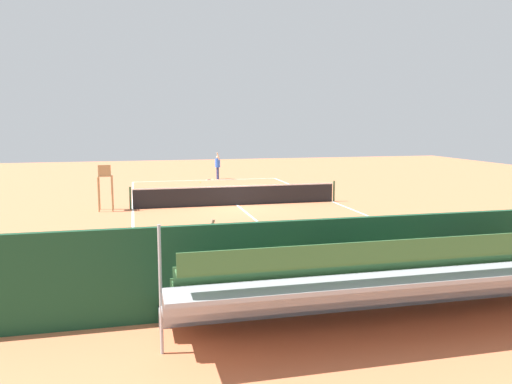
# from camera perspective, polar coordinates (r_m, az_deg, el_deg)

# --- Properties ---
(ground_plane) EXTENTS (60.00, 60.00, 0.00)m
(ground_plane) POSITION_cam_1_polar(r_m,az_deg,el_deg) (25.04, -2.15, -1.48)
(ground_plane) COLOR #CC7047
(court_line_markings) EXTENTS (10.10, 22.20, 0.01)m
(court_line_markings) POSITION_cam_1_polar(r_m,az_deg,el_deg) (25.08, -2.17, -1.46)
(court_line_markings) COLOR white
(court_line_markings) RESTS_ON ground
(tennis_net) EXTENTS (10.30, 0.10, 1.07)m
(tennis_net) POSITION_cam_1_polar(r_m,az_deg,el_deg) (24.97, -2.16, -0.35)
(tennis_net) COLOR black
(tennis_net) RESTS_ON ground
(backdrop_wall) EXTENTS (18.00, 0.16, 2.00)m
(backdrop_wall) POSITION_cam_1_polar(r_m,az_deg,el_deg) (11.74, 11.63, -7.58)
(backdrop_wall) COLOR #194228
(backdrop_wall) RESTS_ON ground
(bleacher_stand) EXTENTS (9.06, 2.40, 2.35)m
(bleacher_stand) POSITION_cam_1_polar(r_m,az_deg,el_deg) (10.76, 15.38, -9.82)
(bleacher_stand) COLOR #9EA0A5
(bleacher_stand) RESTS_ON ground
(umpire_chair) EXTENTS (0.67, 0.67, 2.14)m
(umpire_chair) POSITION_cam_1_polar(r_m,az_deg,el_deg) (24.30, -16.59, 1.03)
(umpire_chair) COLOR #A88456
(umpire_chair) RESTS_ON ground
(courtside_bench) EXTENTS (1.80, 0.40, 0.93)m
(courtside_bench) POSITION_cam_1_polar(r_m,az_deg,el_deg) (13.86, 21.07, -7.44)
(courtside_bench) COLOR #234C2D
(courtside_bench) RESTS_ON ground
(equipment_bag) EXTENTS (0.90, 0.36, 0.36)m
(equipment_bag) POSITION_cam_1_polar(r_m,az_deg,el_deg) (12.86, 13.87, -10.08)
(equipment_bag) COLOR black
(equipment_bag) RESTS_ON ground
(tennis_player) EXTENTS (0.38, 0.54, 1.93)m
(tennis_player) POSITION_cam_1_polar(r_m,az_deg,el_deg) (36.19, -4.34, 3.05)
(tennis_player) COLOR navy
(tennis_player) RESTS_ON ground
(tennis_racket) EXTENTS (0.58, 0.40, 0.03)m
(tennis_racket) POSITION_cam_1_polar(r_m,az_deg,el_deg) (36.09, -4.95, 1.43)
(tennis_racket) COLOR black
(tennis_racket) RESTS_ON ground
(tennis_ball_near) EXTENTS (0.07, 0.07, 0.07)m
(tennis_ball_near) POSITION_cam_1_polar(r_m,az_deg,el_deg) (34.40, -6.29, 1.12)
(tennis_ball_near) COLOR #CCDB33
(tennis_ball_near) RESTS_ON ground
(line_judge) EXTENTS (0.40, 0.55, 1.93)m
(line_judge) POSITION_cam_1_polar(r_m,az_deg,el_deg) (11.50, -4.85, -7.69)
(line_judge) COLOR #232328
(line_judge) RESTS_ON ground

